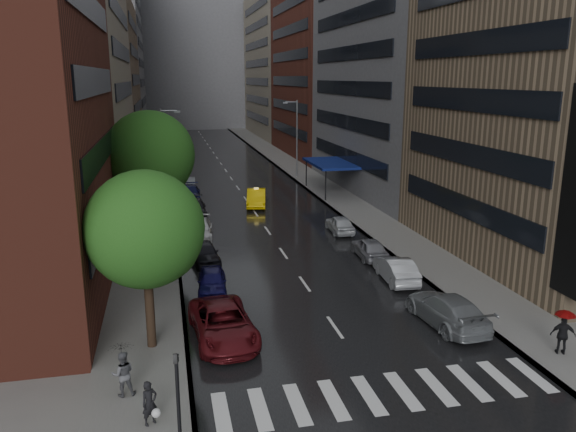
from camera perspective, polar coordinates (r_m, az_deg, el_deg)
The scene contains 21 objects.
ground at distance 24.38m, azimuth 7.65°, elevation -15.05°, with size 220.00×220.00×0.00m, color gray.
road at distance 71.34m, azimuth -6.17°, elevation 4.37°, with size 14.00×140.00×0.01m, color black.
sidewalk_left at distance 70.93m, azimuth -13.43°, elevation 4.07°, with size 4.00×140.00×0.15m, color gray.
sidewalk_right at distance 72.84m, azimuth 0.91°, elevation 4.70°, with size 4.00×140.00×0.15m, color gray.
crosswalk at distance 22.83m, azimuth 9.93°, elevation -17.27°, with size 13.15×2.80×0.01m.
buildings_left at distance 79.20m, azimuth -18.55°, elevation 16.30°, with size 8.00×108.00×38.00m.
buildings_right at distance 79.98m, azimuth 4.15°, elevation 16.24°, with size 8.05×109.10×36.00m.
building_far at distance 138.22m, azimuth -9.63°, elevation 15.51°, with size 40.00×14.00×32.00m, color slate.
tree_near at distance 24.44m, azimuth -14.34°, elevation -1.34°, with size 5.05×5.05×8.05m.
tree_mid at distance 39.38m, azimuth -13.85°, elevation 6.00°, with size 6.05×6.05×9.64m.
tree_far at distance 53.11m, azimuth -13.49°, elevation 6.26°, with size 4.61×4.61×7.35m.
taxi at distance 52.47m, azimuth -3.24°, elevation 1.86°, with size 1.70×4.88×1.61m, color yellow.
parked_cars_left at distance 41.75m, azimuth -8.97°, elevation -1.56°, with size 3.06×40.40×1.59m.
parked_cars_right at distance 34.35m, azimuth 10.57°, elevation -5.04°, with size 2.57×21.94×1.56m.
ped_bag_walker at distance 20.74m, azimuth -13.84°, elevation -18.05°, with size 0.71×0.63×1.59m.
ped_black_umbrella at distance 22.37m, azimuth -16.48°, elevation -14.35°, with size 0.96×0.98×2.09m.
ped_red_umbrella at distance 27.15m, azimuth 26.21°, elevation -10.20°, with size 1.11×0.82×2.01m.
traffic_light at distance 18.51m, azimuth -11.13°, elevation -17.36°, with size 0.18×0.15×3.45m.
street_lamp_left at distance 50.42m, azimuth -12.51°, elevation 5.77°, with size 1.74×0.22×9.00m.
street_lamp_right at distance 67.09m, azimuth 0.84°, elevation 8.05°, with size 1.74×0.22×9.00m.
awning at distance 58.05m, azimuth 4.33°, elevation 5.35°, with size 4.00×8.00×3.12m.
Camera 1 is at (-7.61, -19.95, 11.76)m, focal length 35.00 mm.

